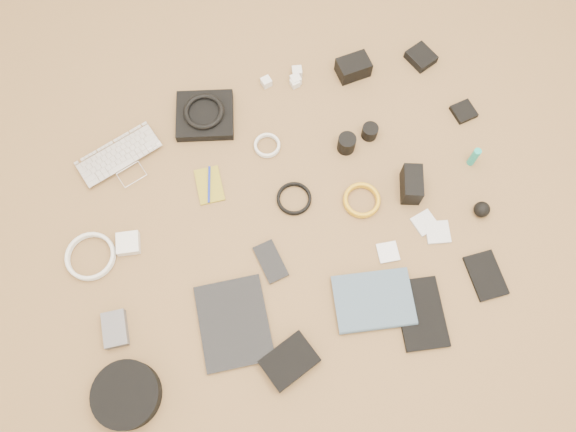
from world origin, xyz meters
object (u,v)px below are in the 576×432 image
object	(u,v)px
laptop	(125,164)
headphone_case	(126,395)
phone	(271,262)
dslr_camera	(353,67)
paperback	(379,330)
tablet	(234,323)

from	to	relation	value
laptop	headphone_case	distance (m)	0.75
phone	headphone_case	world-z (taller)	headphone_case
dslr_camera	headphone_case	distance (m)	1.31
laptop	paperback	size ratio (longest dim) A/B	1.17
phone	paperback	world-z (taller)	paperback
dslr_camera	paperback	xyz separation A→B (m)	(-0.24, -0.90, -0.02)
laptop	headphone_case	size ratio (longest dim) A/B	1.43
phone	paperback	bearing A→B (deg)	-58.78
laptop	dslr_camera	bearing A→B (deg)	-9.42
headphone_case	paperback	bearing A→B (deg)	-3.10
dslr_camera	paperback	distance (m)	0.93
laptop	tablet	world-z (taller)	laptop
laptop	dslr_camera	world-z (taller)	dslr_camera
tablet	phone	distance (m)	0.22
tablet	headphone_case	xyz separation A→B (m)	(-0.35, -0.11, 0.02)
tablet	paperback	distance (m)	0.44
headphone_case	paperback	size ratio (longest dim) A/B	0.82
laptop	dslr_camera	distance (m)	0.87
tablet	headphone_case	bearing A→B (deg)	-157.16
laptop	tablet	size ratio (longest dim) A/B	1.05
laptop	dslr_camera	size ratio (longest dim) A/B	2.51
phone	laptop	bearing A→B (deg)	120.07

